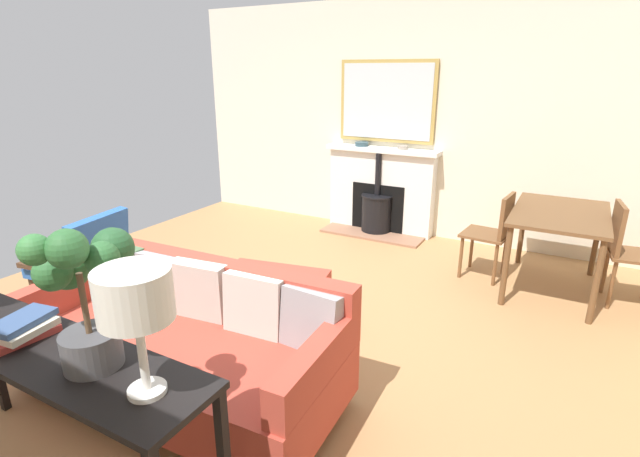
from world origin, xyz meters
TOP-DOWN VIEW (x-y plane):
  - ground_plane at (0.00, 0.00)m, footprint 5.69×5.57m
  - wall_left at (-2.84, 0.00)m, footprint 0.12×5.57m
  - fireplace at (-2.66, -0.17)m, footprint 0.53×1.38m
  - mirror_over_mantel at (-2.76, -0.17)m, footprint 0.04×1.17m
  - mantel_bowl_near at (-2.66, -0.43)m, footprint 0.16×0.16m
  - mantel_bowl_far at (-2.66, 0.09)m, footprint 0.12×0.12m
  - sofa at (0.81, -0.01)m, footprint 0.97×1.99m
  - ottoman at (-0.18, -0.08)m, footprint 0.76×0.93m
  - armchair_accent at (0.36, -1.53)m, footprint 0.75×0.68m
  - console_table at (1.63, -0.00)m, footprint 0.40×1.74m
  - table_lamp_far_end at (1.63, 0.65)m, footprint 0.26×0.26m
  - potted_plant at (1.58, 0.32)m, footprint 0.47×0.37m
  - book_stack at (1.63, -0.12)m, footprint 0.30×0.21m
  - dining_table at (-1.86, 1.83)m, footprint 1.17×0.76m
  - dining_chair_near_fireplace at (-1.85, 1.31)m, footprint 0.44×0.44m
  - dining_chair_by_back_wall at (-1.85, 2.35)m, footprint 0.45×0.45m

SIDE VIEW (x-z plane):
  - ground_plane at x=0.00m, z-range -0.01..0.00m
  - ottoman at x=-0.18m, z-range 0.04..0.41m
  - sofa at x=0.81m, z-range -0.04..0.74m
  - armchair_accent at x=0.36m, z-range 0.04..0.85m
  - fireplace at x=-2.66m, z-range -0.07..0.97m
  - dining_chair_near_fireplace at x=-1.85m, z-range 0.08..0.91m
  - dining_chair_by_back_wall at x=-1.85m, z-range 0.08..0.95m
  - dining_table at x=-1.86m, z-range 0.28..1.01m
  - console_table at x=1.63m, z-range 0.30..1.09m
  - book_stack at x=1.63m, z-range 0.78..0.88m
  - mantel_bowl_far at x=-2.66m, z-range 1.04..1.08m
  - mantel_bowl_near at x=-2.66m, z-range 1.04..1.09m
  - potted_plant at x=1.58m, z-range 0.83..1.44m
  - table_lamp_far_end at x=1.63m, z-range 0.92..1.41m
  - wall_left at x=-2.84m, z-range 0.00..2.68m
  - mirror_over_mantel at x=-2.76m, z-range 1.09..2.02m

